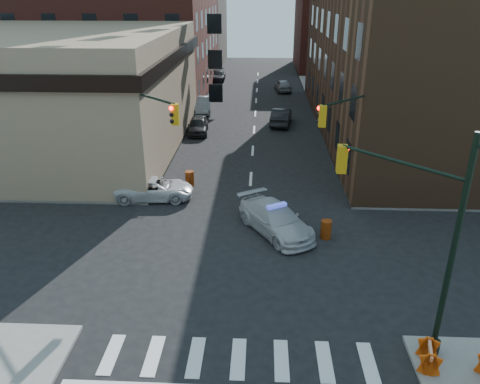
# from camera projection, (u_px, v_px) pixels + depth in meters

# --- Properties ---
(ground) EXTENTS (140.00, 140.00, 0.00)m
(ground) POSITION_uv_depth(u_px,v_px,m) (245.00, 256.00, 22.55)
(ground) COLOR black
(ground) RESTS_ON ground
(sidewalk_nw) EXTENTS (34.00, 54.50, 0.15)m
(sidewalk_nw) POSITION_uv_depth(u_px,v_px,m) (55.00, 100.00, 53.48)
(sidewalk_nw) COLOR gray
(sidewalk_nw) RESTS_ON ground
(sidewalk_ne) EXTENTS (34.00, 54.50, 0.15)m
(sidewalk_ne) POSITION_uv_depth(u_px,v_px,m) (464.00, 105.00, 51.51)
(sidewalk_ne) COLOR gray
(sidewalk_ne) RESTS_ON ground
(bank_building) EXTENTS (22.00, 22.00, 9.00)m
(bank_building) POSITION_uv_depth(u_px,v_px,m) (37.00, 91.00, 36.58)
(bank_building) COLOR #907A5E
(bank_building) RESTS_ON ground
(commercial_row_ne) EXTENTS (14.00, 34.00, 14.00)m
(commercial_row_ne) POSITION_uv_depth(u_px,v_px,m) (408.00, 50.00, 39.78)
(commercial_row_ne) COLOR #513420
(commercial_row_ne) RESTS_ON ground
(filler_nw) EXTENTS (20.00, 18.00, 16.00)m
(filler_nw) POSITION_uv_depth(u_px,v_px,m) (162.00, 14.00, 76.77)
(filler_nw) COLOR brown
(filler_nw) RESTS_ON ground
(filler_ne) EXTENTS (16.00, 16.00, 12.00)m
(filler_ne) POSITION_uv_depth(u_px,v_px,m) (349.00, 29.00, 72.63)
(filler_ne) COLOR #57231B
(filler_ne) RESTS_ON ground
(signal_pole_se) EXTENTS (5.40, 5.27, 8.00)m
(signal_pole_se) POSITION_uv_depth(u_px,v_px,m) (423.00, 229.00, 15.39)
(signal_pole_se) COLOR black
(signal_pole_se) RESTS_ON sidewalk_se
(signal_pole_nw) EXTENTS (3.58, 3.67, 8.00)m
(signal_pole_nw) POSITION_uv_depth(u_px,v_px,m) (144.00, 136.00, 25.95)
(signal_pole_nw) COLOR black
(signal_pole_nw) RESTS_ON sidewalk_nw
(signal_pole_ne) EXTENTS (3.67, 3.58, 8.00)m
(signal_pole_ne) POSITION_uv_depth(u_px,v_px,m) (356.00, 139.00, 25.46)
(signal_pole_ne) COLOR black
(signal_pole_ne) RESTS_ON sidewalk_ne
(tree_ne_near) EXTENTS (3.00, 3.00, 4.85)m
(tree_ne_near) POSITION_uv_depth(u_px,v_px,m) (334.00, 84.00, 44.63)
(tree_ne_near) COLOR black
(tree_ne_near) RESTS_ON sidewalk_ne
(tree_ne_far) EXTENTS (3.00, 3.00, 4.85)m
(tree_ne_far) POSITION_uv_depth(u_px,v_px,m) (324.00, 70.00, 51.95)
(tree_ne_far) COLOR black
(tree_ne_far) RESTS_ON sidewalk_ne
(police_car) EXTENTS (4.57, 5.55, 1.51)m
(police_car) POSITION_uv_depth(u_px,v_px,m) (276.00, 219.00, 24.51)
(police_car) COLOR #B9B9BD
(police_car) RESTS_ON ground
(pickup) EXTENTS (4.93, 2.58, 1.32)m
(pickup) POSITION_uv_depth(u_px,v_px,m) (154.00, 189.00, 28.49)
(pickup) COLOR silver
(pickup) RESTS_ON ground
(parked_car_wnear) EXTENTS (2.00, 4.32, 1.43)m
(parked_car_wnear) POSITION_uv_depth(u_px,v_px,m) (198.00, 125.00, 41.40)
(parked_car_wnear) COLOR black
(parked_car_wnear) RESTS_ON ground
(parked_car_wfar) EXTENTS (2.22, 5.00, 1.60)m
(parked_car_wfar) POSITION_uv_depth(u_px,v_px,m) (202.00, 105.00, 48.17)
(parked_car_wfar) COLOR gray
(parked_car_wfar) RESTS_ON ground
(parked_car_wdeep) EXTENTS (2.03, 4.79, 1.38)m
(parked_car_wdeep) POSITION_uv_depth(u_px,v_px,m) (218.00, 76.00, 65.05)
(parked_car_wdeep) COLOR black
(parked_car_wdeep) RESTS_ON ground
(parked_car_enear) EXTENTS (2.28, 4.92, 1.56)m
(parked_car_enear) POSITION_uv_depth(u_px,v_px,m) (281.00, 117.00, 43.95)
(parked_car_enear) COLOR black
(parked_car_enear) RESTS_ON ground
(parked_car_efar) EXTENTS (2.23, 4.43, 1.45)m
(parked_car_efar) POSITION_uv_depth(u_px,v_px,m) (283.00, 85.00, 58.32)
(parked_car_efar) COLOR gray
(parked_car_efar) RESTS_ON ground
(pedestrian_a) EXTENTS (0.62, 0.42, 1.65)m
(pedestrian_a) POSITION_uv_depth(u_px,v_px,m) (141.00, 170.00, 30.53)
(pedestrian_a) COLOR black
(pedestrian_a) RESTS_ON sidewalk_nw
(pedestrian_b) EXTENTS (1.11, 0.96, 1.98)m
(pedestrian_b) POSITION_uv_depth(u_px,v_px,m) (104.00, 178.00, 28.83)
(pedestrian_b) COLOR black
(pedestrian_b) RESTS_ON sidewalk_nw
(pedestrian_c) EXTENTS (1.02, 1.10, 1.82)m
(pedestrian_c) POSITION_uv_depth(u_px,v_px,m) (57.00, 174.00, 29.70)
(pedestrian_c) COLOR #1D242B
(pedestrian_c) RESTS_ON sidewalk_nw
(barrel_road) EXTENTS (0.57, 0.57, 0.99)m
(barrel_road) POSITION_uv_depth(u_px,v_px,m) (326.00, 229.00, 24.03)
(barrel_road) COLOR #CD4909
(barrel_road) RESTS_ON ground
(barrel_bank) EXTENTS (0.63, 0.63, 1.01)m
(barrel_bank) POSITION_uv_depth(u_px,v_px,m) (190.00, 179.00, 30.39)
(barrel_bank) COLOR #DB490A
(barrel_bank) RESTS_ON ground
(barricade_se_b) EXTENTS (0.79, 1.20, 0.83)m
(barricade_se_b) POSITION_uv_depth(u_px,v_px,m) (429.00, 357.00, 15.65)
(barricade_se_b) COLOR #C03009
(barricade_se_b) RESTS_ON sidewalk_se
(barricade_nw_a) EXTENTS (1.32, 0.89, 0.90)m
(barricade_nw_a) POSITION_uv_depth(u_px,v_px,m) (123.00, 190.00, 28.40)
(barricade_nw_a) COLOR #E05D0A
(barricade_nw_a) RESTS_ON sidewalk_nw
(barricade_nw_b) EXTENTS (1.23, 0.74, 0.87)m
(barricade_nw_b) POSITION_uv_depth(u_px,v_px,m) (118.00, 180.00, 30.01)
(barricade_nw_b) COLOR #BF5709
(barricade_nw_b) RESTS_ON sidewalk_nw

